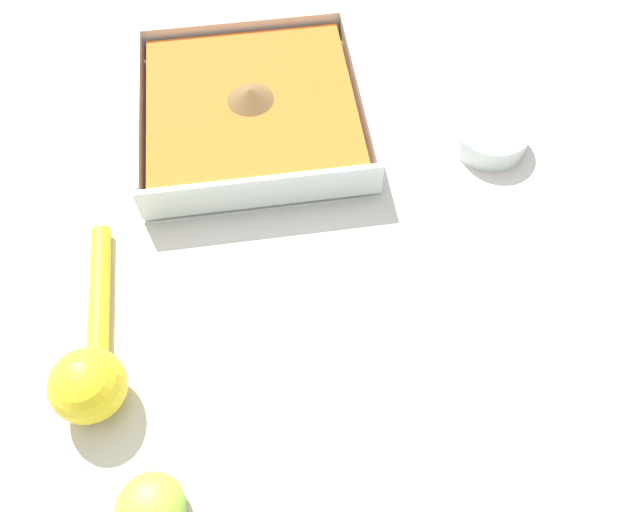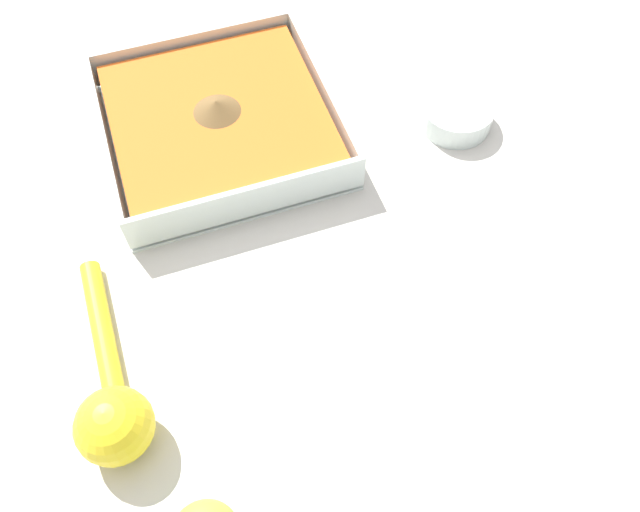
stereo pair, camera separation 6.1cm
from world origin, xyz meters
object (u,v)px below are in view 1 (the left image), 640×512
at_px(lemon_squeezer, 90,368).
at_px(square_dish, 252,112).
at_px(spice_bowl, 490,137).
at_px(lemon_half, 150,508).

bearing_deg(lemon_squeezer, square_dish, 149.78).
height_order(square_dish, spice_bowl, square_dish).
distance_m(lemon_squeezer, lemon_half, 0.13).
relative_size(lemon_squeezer, lemon_half, 3.73).
bearing_deg(lemon_half, spice_bowl, 42.17).
relative_size(square_dish, lemon_half, 4.51).
bearing_deg(square_dish, lemon_squeezer, -119.39).
bearing_deg(lemon_squeezer, lemon_half, 21.12).
relative_size(spice_bowl, lemon_squeezer, 0.40).
bearing_deg(spice_bowl, square_dish, 165.19).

